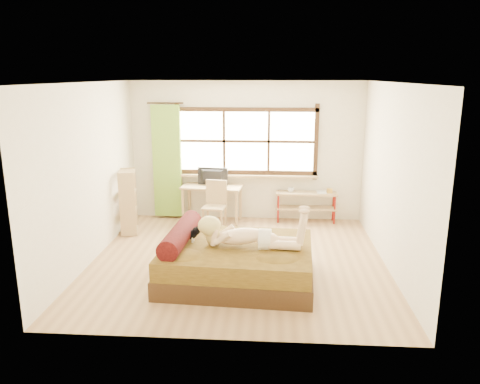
# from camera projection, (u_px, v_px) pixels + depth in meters

# --- Properties ---
(floor) EXTENTS (4.50, 4.50, 0.00)m
(floor) POSITION_uv_depth(u_px,v_px,m) (238.00, 260.00, 7.27)
(floor) COLOR #9E754C
(floor) RESTS_ON ground
(ceiling) EXTENTS (4.50, 4.50, 0.00)m
(ceiling) POSITION_uv_depth(u_px,v_px,m) (238.00, 82.00, 6.61)
(ceiling) COLOR white
(ceiling) RESTS_ON wall_back
(wall_back) EXTENTS (4.50, 0.00, 4.50)m
(wall_back) POSITION_uv_depth(u_px,v_px,m) (246.00, 151.00, 9.12)
(wall_back) COLOR silver
(wall_back) RESTS_ON floor
(wall_front) EXTENTS (4.50, 0.00, 4.50)m
(wall_front) POSITION_uv_depth(u_px,v_px,m) (222.00, 222.00, 4.77)
(wall_front) COLOR silver
(wall_front) RESTS_ON floor
(wall_left) EXTENTS (0.00, 4.50, 4.50)m
(wall_left) POSITION_uv_depth(u_px,v_px,m) (90.00, 173.00, 7.09)
(wall_left) COLOR silver
(wall_left) RESTS_ON floor
(wall_right) EXTENTS (0.00, 4.50, 4.50)m
(wall_right) POSITION_uv_depth(u_px,v_px,m) (392.00, 178.00, 6.79)
(wall_right) COLOR silver
(wall_right) RESTS_ON floor
(window) EXTENTS (2.80, 0.16, 1.46)m
(window) POSITION_uv_depth(u_px,v_px,m) (246.00, 144.00, 9.05)
(window) COLOR #FFEDBF
(window) RESTS_ON wall_back
(curtain) EXTENTS (0.55, 0.10, 2.20)m
(curtain) POSITION_uv_depth(u_px,v_px,m) (167.00, 162.00, 9.16)
(curtain) COLOR olive
(curtain) RESTS_ON wall_back
(bed) EXTENTS (2.16, 1.77, 0.78)m
(bed) POSITION_uv_depth(u_px,v_px,m) (234.00, 261.00, 6.53)
(bed) COLOR black
(bed) RESTS_ON floor
(woman) EXTENTS (1.47, 0.50, 0.62)m
(woman) POSITION_uv_depth(u_px,v_px,m) (248.00, 225.00, 6.34)
(woman) COLOR beige
(woman) RESTS_ON bed
(kitten) EXTENTS (0.32, 0.14, 0.25)m
(kitten) POSITION_uv_depth(u_px,v_px,m) (187.00, 233.00, 6.58)
(kitten) COLOR black
(kitten) RESTS_ON bed
(desk) EXTENTS (1.20, 0.66, 0.72)m
(desk) POSITION_uv_depth(u_px,v_px,m) (212.00, 191.00, 9.05)
(desk) COLOR tan
(desk) RESTS_ON floor
(monitor) EXTENTS (0.60, 0.15, 0.34)m
(monitor) POSITION_uv_depth(u_px,v_px,m) (212.00, 177.00, 9.03)
(monitor) COLOR black
(monitor) RESTS_ON desk
(chair) EXTENTS (0.45, 0.45, 0.90)m
(chair) POSITION_uv_depth(u_px,v_px,m) (215.00, 202.00, 8.72)
(chair) COLOR tan
(chair) RESTS_ON floor
(pipe_shelf) EXTENTS (1.18, 0.30, 0.67)m
(pipe_shelf) POSITION_uv_depth(u_px,v_px,m) (307.00, 200.00, 9.09)
(pipe_shelf) COLOR tan
(pipe_shelf) RESTS_ON floor
(cup) EXTENTS (0.11, 0.11, 0.09)m
(cup) POSITION_uv_depth(u_px,v_px,m) (291.00, 190.00, 9.06)
(cup) COLOR gray
(cup) RESTS_ON pipe_shelf
(book) EXTENTS (0.18, 0.25, 0.02)m
(book) POSITION_uv_depth(u_px,v_px,m) (317.00, 192.00, 9.04)
(book) COLOR gray
(book) RESTS_ON pipe_shelf
(bookshelf) EXTENTS (0.39, 0.55, 1.15)m
(bookshelf) POSITION_uv_depth(u_px,v_px,m) (128.00, 201.00, 8.44)
(bookshelf) COLOR tan
(bookshelf) RESTS_ON floor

